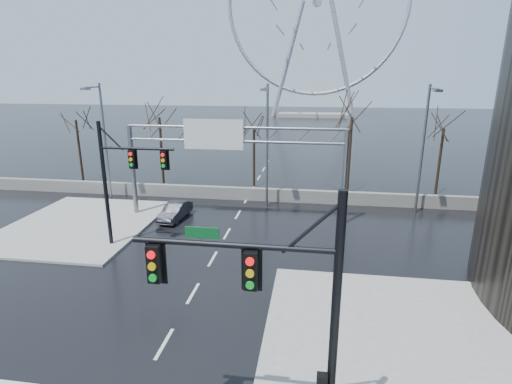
% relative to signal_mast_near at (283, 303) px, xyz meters
% --- Properties ---
extents(ground, '(260.00, 260.00, 0.00)m').
position_rel_signal_mast_near_xyz_m(ground, '(-5.14, 4.04, -4.87)').
color(ground, black).
rests_on(ground, ground).
extents(sidewalk_right_ext, '(12.00, 10.00, 0.15)m').
position_rel_signal_mast_near_xyz_m(sidewalk_right_ext, '(4.86, 6.04, -4.80)').
color(sidewalk_right_ext, gray).
rests_on(sidewalk_right_ext, ground).
extents(sidewalk_far, '(10.00, 12.00, 0.15)m').
position_rel_signal_mast_near_xyz_m(sidewalk_far, '(-16.14, 16.04, -4.80)').
color(sidewalk_far, gray).
rests_on(sidewalk_far, ground).
extents(barrier_wall, '(52.00, 0.50, 1.10)m').
position_rel_signal_mast_near_xyz_m(barrier_wall, '(-5.14, 24.04, -4.32)').
color(barrier_wall, slate).
rests_on(barrier_wall, ground).
extents(signal_mast_near, '(5.52, 0.41, 8.00)m').
position_rel_signal_mast_near_xyz_m(signal_mast_near, '(0.00, 0.00, 0.00)').
color(signal_mast_near, black).
rests_on(signal_mast_near, ground).
extents(signal_mast_far, '(4.72, 0.41, 8.00)m').
position_rel_signal_mast_near_xyz_m(signal_mast_far, '(-11.01, 13.00, -0.04)').
color(signal_mast_far, black).
rests_on(signal_mast_far, ground).
extents(sign_gantry, '(16.36, 0.40, 7.60)m').
position_rel_signal_mast_near_xyz_m(sign_gantry, '(-5.52, 19.00, 0.31)').
color(sign_gantry, slate).
rests_on(sign_gantry, ground).
extents(streetlight_left, '(0.50, 2.55, 10.00)m').
position_rel_signal_mast_near_xyz_m(streetlight_left, '(-17.14, 22.20, 1.01)').
color(streetlight_left, slate).
rests_on(streetlight_left, ground).
extents(streetlight_mid, '(0.50, 2.55, 10.00)m').
position_rel_signal_mast_near_xyz_m(streetlight_mid, '(-3.14, 22.20, 1.01)').
color(streetlight_mid, slate).
rests_on(streetlight_mid, ground).
extents(streetlight_right, '(0.50, 2.55, 10.00)m').
position_rel_signal_mast_near_xyz_m(streetlight_right, '(8.86, 22.20, 1.01)').
color(streetlight_right, slate).
rests_on(streetlight_right, ground).
extents(tree_far_left, '(3.50, 3.50, 7.00)m').
position_rel_signal_mast_near_xyz_m(tree_far_left, '(-23.14, 28.04, 0.70)').
color(tree_far_left, black).
rests_on(tree_far_left, ground).
extents(tree_left, '(3.75, 3.75, 7.50)m').
position_rel_signal_mast_near_xyz_m(tree_left, '(-14.14, 27.54, 1.10)').
color(tree_left, black).
rests_on(tree_left, ground).
extents(tree_center, '(3.25, 3.25, 6.50)m').
position_rel_signal_mast_near_xyz_m(tree_center, '(-5.14, 28.54, 0.30)').
color(tree_center, black).
rests_on(tree_center, ground).
extents(tree_right, '(3.90, 3.90, 7.80)m').
position_rel_signal_mast_near_xyz_m(tree_right, '(3.86, 27.54, 1.34)').
color(tree_right, black).
rests_on(tree_right, ground).
extents(tree_far_right, '(3.40, 3.40, 6.80)m').
position_rel_signal_mast_near_xyz_m(tree_far_right, '(11.86, 28.04, 0.54)').
color(tree_far_right, black).
rests_on(tree_far_right, ground).
extents(ferris_wheel, '(45.00, 6.00, 50.91)m').
position_rel_signal_mast_near_xyz_m(ferris_wheel, '(-0.14, 99.04, 21.26)').
color(ferris_wheel, gray).
rests_on(ferris_wheel, ground).
extents(car, '(1.71, 3.98, 1.27)m').
position_rel_signal_mast_near_xyz_m(car, '(-9.70, 18.38, -4.24)').
color(car, black).
rests_on(car, ground).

